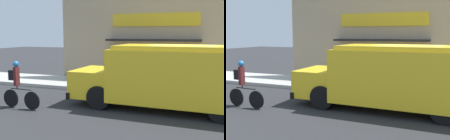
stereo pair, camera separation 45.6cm
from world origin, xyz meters
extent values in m
plane|color=#2B2B2D|center=(0.00, 0.00, 0.00)|extent=(70.00, 70.00, 0.00)
cube|color=#ADAAA3|center=(0.00, 1.37, 0.09)|extent=(28.00, 2.74, 0.17)
cube|color=tan|center=(0.00, 2.96, 2.88)|extent=(14.27, 0.18, 5.76)
cube|color=gold|center=(-1.75, 2.85, 3.40)|extent=(4.56, 0.05, 0.67)
cube|color=black|center=(-1.75, 2.42, 2.35)|extent=(4.78, 0.89, 0.10)
cube|color=yellow|center=(0.12, -1.62, 1.22)|extent=(5.06, 2.35, 1.83)
cube|color=yellow|center=(-3.14, -1.55, 0.80)|extent=(1.56, 2.09, 1.01)
cube|color=yellow|center=(0.12, -1.62, 2.20)|extent=(4.66, 2.16, 0.14)
cube|color=black|center=(-3.85, -1.53, 0.40)|extent=(0.17, 2.19, 0.24)
cube|color=red|center=(-1.22, -0.22, 1.31)|extent=(0.03, 0.44, 0.44)
cylinder|color=black|center=(-2.63, -0.60, 0.43)|extent=(0.87, 0.28, 0.86)
cylinder|color=black|center=(-2.68, -2.51, 0.43)|extent=(0.87, 0.28, 0.86)
cylinder|color=black|center=(1.41, -0.70, 0.43)|extent=(0.87, 0.28, 0.86)
cylinder|color=black|center=(1.36, -2.61, 0.43)|extent=(0.87, 0.28, 0.86)
cylinder|color=black|center=(-4.88, -3.34, 0.33)|extent=(0.66, 0.07, 0.65)
cylinder|color=black|center=(-5.83, -3.29, 0.33)|extent=(0.66, 0.07, 0.65)
cylinder|color=black|center=(-5.35, -3.32, 0.70)|extent=(0.90, 0.08, 0.04)
cylinder|color=black|center=(-5.52, -3.31, 0.76)|extent=(0.04, 0.04, 0.12)
cube|color=#561E1E|center=(-5.52, -3.31, 1.16)|extent=(0.13, 0.21, 0.67)
sphere|color=#2375B7|center=(-5.52, -3.31, 1.61)|extent=(0.21, 0.21, 0.21)
cube|color=black|center=(-5.71, -3.30, 1.19)|extent=(0.27, 0.15, 0.36)
cylinder|color=#2D5138|center=(-3.23, 1.75, 0.59)|extent=(0.47, 0.47, 0.85)
cylinder|color=black|center=(-3.23, 1.75, 1.04)|extent=(0.48, 0.48, 0.04)
camera|label=1|loc=(0.79, -10.88, 2.67)|focal=42.00mm
camera|label=2|loc=(1.22, -10.72, 2.67)|focal=42.00mm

